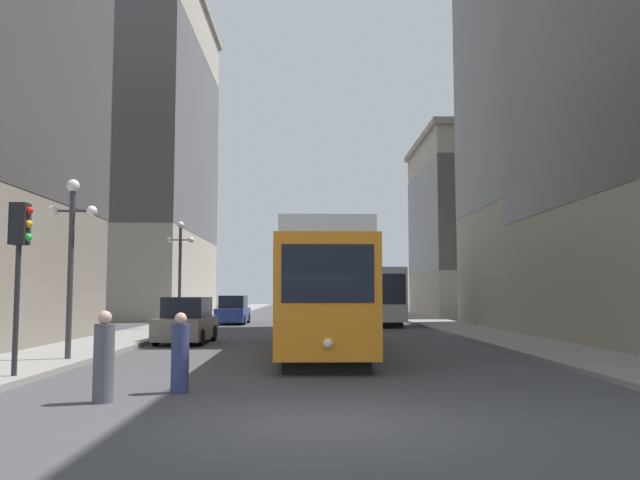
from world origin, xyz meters
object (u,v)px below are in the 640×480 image
object	(u,v)px
streetcar	(320,290)
traffic_light_near_left	(20,242)
transit_bus	(372,294)
parked_car_left_mid	(187,322)
pedestrian_crossing_far	(104,360)
lamp_post_left_far	(180,258)
parked_car_left_near	(233,311)
lamp_post_left_near	(71,239)
pedestrian_crossing_near	(180,355)

from	to	relation	value
streetcar	traffic_light_near_left	xyz separation A→B (m)	(-6.90, -7.81, 1.02)
transit_bus	parked_car_left_mid	size ratio (longest dim) A/B	2.94
pedestrian_crossing_far	lamp_post_left_far	world-z (taller)	lamp_post_left_far
streetcar	transit_bus	xyz separation A→B (m)	(3.80, 19.77, -0.15)
streetcar	pedestrian_crossing_far	distance (m)	11.34
pedestrian_crossing_far	parked_car_left_near	bearing A→B (deg)	157.71
transit_bus	traffic_light_near_left	world-z (taller)	traffic_light_near_left
parked_car_left_mid	pedestrian_crossing_far	size ratio (longest dim) A/B	2.58
parked_car_left_near	traffic_light_near_left	distance (m)	27.44
parked_car_left_mid	lamp_post_left_near	distance (m)	8.21
parked_car_left_mid	pedestrian_crossing_far	xyz separation A→B (m)	(1.10, -13.96, -0.07)
parked_car_left_mid	streetcar	bearing A→B (deg)	-31.74
streetcar	parked_car_left_near	size ratio (longest dim) A/B	3.23
parked_car_left_near	pedestrian_crossing_near	xyz separation A→B (m)	(2.26, -28.81, -0.10)
transit_bus	lamp_post_left_far	size ratio (longest dim) A/B	2.24
parked_car_left_near	transit_bus	bearing A→B (deg)	2.69
parked_car_left_mid	lamp_post_left_near	size ratio (longest dim) A/B	0.84
streetcar	parked_car_left_mid	bearing A→B (deg)	145.73
streetcar	parked_car_left_mid	distance (m)	6.39
parked_car_left_near	lamp_post_left_far	world-z (taller)	lamp_post_left_far
streetcar	parked_car_left_mid	size ratio (longest dim) A/B	3.36
pedestrian_crossing_near	lamp_post_left_near	bearing A→B (deg)	-91.56
parked_car_left_near	lamp_post_left_near	size ratio (longest dim) A/B	0.88
traffic_light_near_left	lamp_post_left_far	xyz separation A→B (m)	(-0.22, 19.38, 0.69)
parked_car_left_mid	pedestrian_crossing_near	bearing A→B (deg)	-78.05
transit_bus	parked_car_left_mid	bearing A→B (deg)	-119.78
pedestrian_crossing_near	traffic_light_near_left	size ratio (longest dim) A/B	0.41
traffic_light_near_left	parked_car_left_near	bearing A→B (deg)	86.47
pedestrian_crossing_near	lamp_post_left_far	distance (m)	21.53
parked_car_left_near	lamp_post_left_near	world-z (taller)	lamp_post_left_near
parked_car_left_near	parked_car_left_mid	size ratio (longest dim) A/B	1.04
streetcar	pedestrian_crossing_far	world-z (taller)	streetcar
parked_car_left_mid	traffic_light_near_left	world-z (taller)	traffic_light_near_left
parked_car_left_mid	lamp_post_left_near	xyz separation A→B (m)	(-1.90, -7.53, 2.67)
transit_bus	lamp_post_left_near	bearing A→B (deg)	-115.44
streetcar	pedestrian_crossing_far	xyz separation A→B (m)	(-4.12, -10.48, -1.33)
traffic_light_near_left	lamp_post_left_far	bearing A→B (deg)	90.64
pedestrian_crossing_far	lamp_post_left_far	size ratio (longest dim) A/B	0.30
pedestrian_crossing_far	lamp_post_left_near	size ratio (longest dim) A/B	0.33
transit_bus	pedestrian_crossing_near	distance (m)	29.90
traffic_light_near_left	lamp_post_left_far	size ratio (longest dim) A/B	0.69
transit_bus	pedestrian_crossing_far	distance (m)	31.29
streetcar	lamp_post_left_far	world-z (taller)	lamp_post_left_far
parked_car_left_mid	pedestrian_crossing_far	bearing A→B (deg)	-83.54
streetcar	parked_car_left_near	xyz separation A→B (m)	(-5.21, 19.48, -1.26)
lamp_post_left_near	lamp_post_left_far	size ratio (longest dim) A/B	0.91
lamp_post_left_near	lamp_post_left_far	xyz separation A→B (m)	(0.00, 15.62, 0.31)
pedestrian_crossing_far	lamp_post_left_far	distance (m)	22.46
transit_bus	traffic_light_near_left	size ratio (longest dim) A/B	3.25
lamp_post_left_near	lamp_post_left_far	world-z (taller)	lamp_post_left_far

